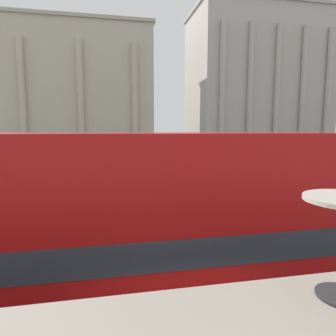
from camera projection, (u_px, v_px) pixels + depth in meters
double_decker_bus at (0, 248)px, 4.86m from camera, size 11.36×2.73×4.20m
plaza_building_left at (60, 93)px, 50.73m from camera, size 30.56×16.23×20.98m
plaza_building_right at (256, 85)px, 56.13m from camera, size 24.56×15.12×25.63m
traffic_light_near at (132, 169)px, 12.07m from camera, size 0.42×0.24×4.18m
traffic_light_mid at (73, 156)px, 19.00m from camera, size 0.42×0.24×4.04m
traffic_light_far at (189, 149)px, 27.31m from camera, size 0.42×0.24×3.90m
pedestrian_grey at (317, 201)px, 14.11m from camera, size 0.32×0.32×1.66m
pedestrian_white at (157, 161)px, 32.14m from camera, size 0.32×0.32×1.79m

